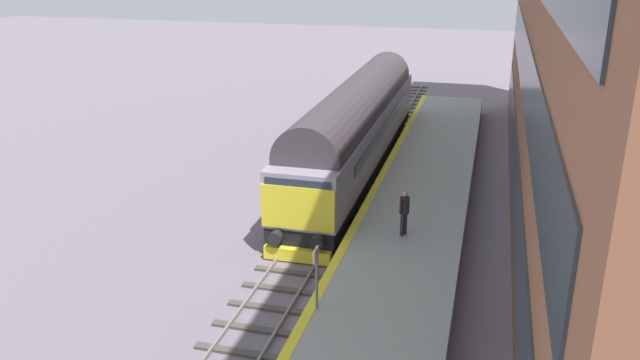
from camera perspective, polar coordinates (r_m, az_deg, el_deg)
The scene contains 6 objects.
ground_plane at distance 24.93m, azimuth -0.57°, elevation -5.10°, with size 140.00×140.00×0.00m, color slate.
track_main at distance 24.91m, azimuth -0.57°, elevation -4.99°, with size 2.50×60.00×0.15m.
station_platform at distance 24.09m, azimuth 7.73°, elevation -4.91°, with size 4.00×44.00×1.01m.
diesel_locomotive at distance 31.15m, azimuth 3.23°, elevation 4.87°, with size 2.74×19.89×4.68m.
platform_number_sign at distance 17.82m, azimuth -0.33°, elevation -7.85°, with size 0.10×0.44×1.83m.
waiting_passenger at distance 22.56m, azimuth 7.45°, elevation -2.53°, with size 0.46×0.46×1.64m.
Camera 1 is at (6.10, -21.78, 10.50)m, focal length 36.30 mm.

